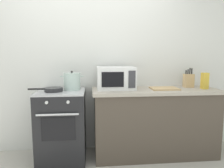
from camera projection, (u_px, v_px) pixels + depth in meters
The scene contains 10 objects.
back_wall at pixel (109, 64), 3.06m from camera, with size 4.40×0.10×2.50m, color silver.
lower_cabinet_right at pixel (155, 123), 2.88m from camera, with size 1.64×0.56×0.88m, color #4C4238.
countertop_right at pixel (155, 91), 2.82m from camera, with size 1.70×0.60×0.04m, color #ADA393.
stove at pixel (62, 125), 2.73m from camera, with size 0.60×0.64×0.92m.
stock_pot at pixel (72, 81), 2.74m from camera, with size 0.31×0.22×0.25m.
frying_pan at pixel (53, 90), 2.62m from camera, with size 0.43×0.23×0.05m.
microwave at pixel (116, 78), 2.80m from camera, with size 0.50×0.37×0.30m.
cutting_board at pixel (164, 88), 2.81m from camera, with size 0.36×0.26×0.02m, color tan.
knife_block at pixel (189, 80), 2.97m from camera, with size 0.13×0.10×0.28m.
pasta_box at pixel (205, 81), 2.82m from camera, with size 0.08×0.08×0.22m, color gold.
Camera 1 is at (0.04, -2.09, 1.36)m, focal length 33.50 mm.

